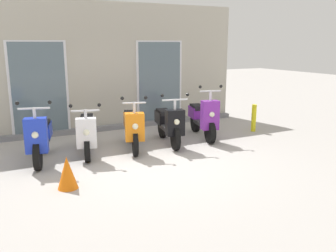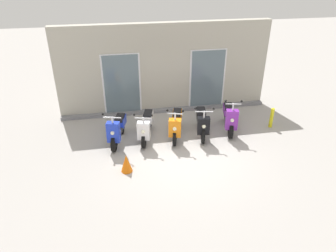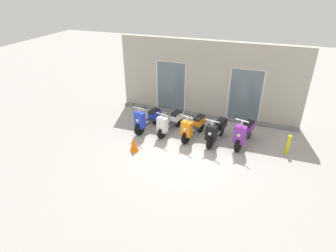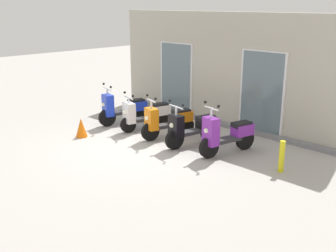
# 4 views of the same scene
# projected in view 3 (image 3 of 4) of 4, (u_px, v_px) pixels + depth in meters

# --- Properties ---
(ground_plane) EXTENTS (40.00, 40.00, 0.00)m
(ground_plane) POSITION_uv_depth(u_px,v_px,m) (186.00, 150.00, 10.03)
(ground_plane) COLOR #A8A39E
(storefront_facade) EXTENTS (7.72, 0.50, 3.26)m
(storefront_facade) POSITION_uv_depth(u_px,v_px,m) (208.00, 81.00, 11.88)
(storefront_facade) COLOR #B2AD9E
(storefront_facade) RESTS_ON ground_plane
(scooter_blue) EXTENTS (0.75, 1.59, 1.25)m
(scooter_blue) POSITION_uv_depth(u_px,v_px,m) (148.00, 119.00, 11.18)
(scooter_blue) COLOR black
(scooter_blue) RESTS_ON ground_plane
(scooter_white) EXTENTS (0.76, 1.57, 1.13)m
(scooter_white) POSITION_uv_depth(u_px,v_px,m) (170.00, 122.00, 10.98)
(scooter_white) COLOR black
(scooter_white) RESTS_ON ground_plane
(scooter_orange) EXTENTS (0.74, 1.54, 1.21)m
(scooter_orange) POSITION_uv_depth(u_px,v_px,m) (194.00, 127.00, 10.61)
(scooter_orange) COLOR black
(scooter_orange) RESTS_ON ground_plane
(scooter_black) EXTENTS (0.69, 1.61, 1.21)m
(scooter_black) POSITION_uv_depth(u_px,v_px,m) (216.00, 130.00, 10.36)
(scooter_black) COLOR black
(scooter_black) RESTS_ON ground_plane
(scooter_purple) EXTENTS (0.71, 1.60, 1.32)m
(scooter_purple) POSITION_uv_depth(u_px,v_px,m) (244.00, 133.00, 10.16)
(scooter_purple) COLOR black
(scooter_purple) RESTS_ON ground_plane
(traffic_cone) EXTENTS (0.32, 0.32, 0.52)m
(traffic_cone) POSITION_uv_depth(u_px,v_px,m) (134.00, 144.00, 9.90)
(traffic_cone) COLOR orange
(traffic_cone) RESTS_ON ground_plane
(curb_bollard) EXTENTS (0.12, 0.12, 0.70)m
(curb_bollard) POSITION_uv_depth(u_px,v_px,m) (288.00, 144.00, 9.72)
(curb_bollard) COLOR yellow
(curb_bollard) RESTS_ON ground_plane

